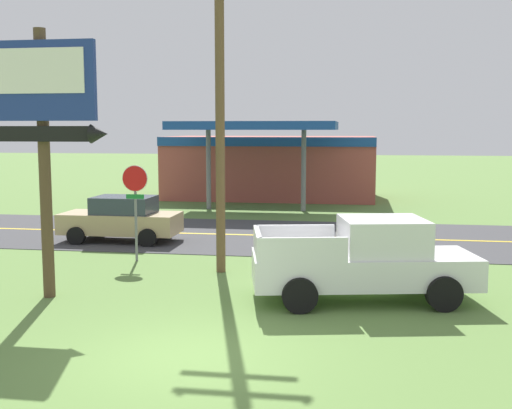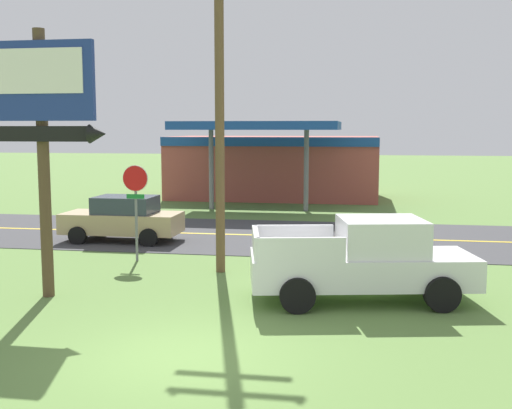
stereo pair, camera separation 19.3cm
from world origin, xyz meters
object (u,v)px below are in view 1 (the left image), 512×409
object	(u,v)px
stop_sign	(135,196)
car_tan_mid_lane	(122,219)
pickup_white_parked_on_lawn	(366,260)
motel_sign	(43,114)
utility_pole	(220,86)
gas_station	(271,165)

from	to	relation	value
stop_sign	car_tan_mid_lane	xyz separation A→B (m)	(-1.68, 3.20, -1.20)
car_tan_mid_lane	pickup_white_parked_on_lawn	bearing A→B (deg)	-37.81
car_tan_mid_lane	motel_sign	bearing A→B (deg)	-81.92
utility_pole	car_tan_mid_lane	xyz separation A→B (m)	(-4.55, 4.22, -4.40)
gas_station	motel_sign	bearing A→B (deg)	-95.63
motel_sign	stop_sign	distance (m)	5.07
stop_sign	gas_station	bearing A→B (deg)	84.86
utility_pole	pickup_white_parked_on_lawn	world-z (taller)	utility_pole
gas_station	utility_pole	bearing A→B (deg)	-86.46
pickup_white_parked_on_lawn	motel_sign	bearing A→B (deg)	-172.48
stop_sign	motel_sign	bearing A→B (deg)	-97.67
stop_sign	gas_station	distance (m)	18.58
pickup_white_parked_on_lawn	gas_station	bearing A→B (deg)	103.40
utility_pole	stop_sign	bearing A→B (deg)	160.47
stop_sign	car_tan_mid_lane	distance (m)	3.81
gas_station	stop_sign	bearing A→B (deg)	-95.14
pickup_white_parked_on_lawn	car_tan_mid_lane	bearing A→B (deg)	142.19
pickup_white_parked_on_lawn	stop_sign	bearing A→B (deg)	153.38
motel_sign	pickup_white_parked_on_lawn	size ratio (longest dim) A/B	1.16
motel_sign	utility_pole	bearing A→B (deg)	44.64
motel_sign	gas_station	distance (m)	23.19
utility_pole	car_tan_mid_lane	distance (m)	7.61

